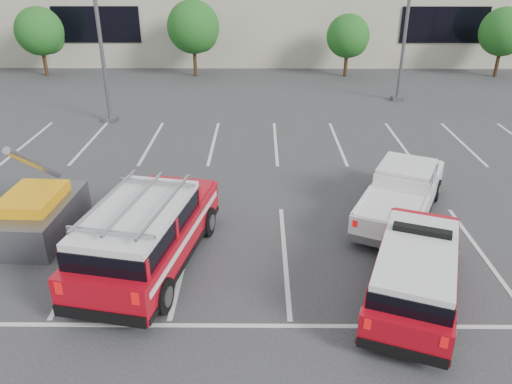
% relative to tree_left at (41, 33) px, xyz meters
% --- Properties ---
extents(ground, '(120.00, 120.00, 0.00)m').
position_rel_tree_left_xyz_m(ground, '(14.91, -22.05, -2.77)').
color(ground, '#303033').
rests_on(ground, ground).
extents(stall_markings, '(23.00, 15.00, 0.01)m').
position_rel_tree_left_xyz_m(stall_markings, '(14.91, -17.55, -2.77)').
color(stall_markings, silver).
rests_on(stall_markings, ground).
extents(tree_left, '(3.07, 3.07, 4.42)m').
position_rel_tree_left_xyz_m(tree_left, '(0.00, 0.00, 0.00)').
color(tree_left, '#3F2B19').
rests_on(tree_left, ground).
extents(tree_mid_left, '(3.37, 3.37, 4.85)m').
position_rel_tree_left_xyz_m(tree_mid_left, '(10.00, 0.00, 0.27)').
color(tree_mid_left, '#3F2B19').
rests_on(tree_mid_left, ground).
extents(tree_mid_right, '(2.77, 2.77, 3.99)m').
position_rel_tree_left_xyz_m(tree_mid_right, '(20.00, -0.00, -0.27)').
color(tree_mid_right, '#3F2B19').
rests_on(tree_mid_right, ground).
extents(tree_right, '(3.07, 3.07, 4.42)m').
position_rel_tree_left_xyz_m(tree_right, '(30.00, 0.00, 0.00)').
color(tree_right, '#3F2B19').
rests_on(tree_right, ground).
extents(light_pole_left, '(0.90, 0.60, 10.24)m').
position_rel_tree_left_xyz_m(light_pole_left, '(6.91, -10.05, 2.41)').
color(light_pole_left, '#59595E').
rests_on(light_pole_left, ground).
extents(light_pole_mid, '(0.90, 0.60, 10.24)m').
position_rel_tree_left_xyz_m(light_pole_mid, '(21.91, -6.05, 2.41)').
color(light_pole_mid, '#59595E').
rests_on(light_pole_mid, ground).
extents(fire_chief_suv, '(3.39, 5.21, 1.72)m').
position_rel_tree_left_xyz_m(fire_chief_suv, '(17.83, -23.91, -2.07)').
color(fire_chief_suv, '#A70814').
rests_on(fire_chief_suv, ground).
extents(white_pickup, '(3.85, 5.42, 1.58)m').
position_rel_tree_left_xyz_m(white_pickup, '(18.58, -19.72, -2.14)').
color(white_pickup, silver).
rests_on(white_pickup, ground).
extents(ladder_suv, '(3.18, 5.81, 2.17)m').
position_rel_tree_left_xyz_m(ladder_suv, '(11.35, -22.60, -1.91)').
color(ladder_suv, '#A70814').
rests_on(ladder_suv, ground).
extents(utility_rig, '(3.03, 3.53, 2.95)m').
position_rel_tree_left_xyz_m(utility_rig, '(7.64, -20.97, -2.18)').
color(utility_rig, '#59595E').
rests_on(utility_rig, ground).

